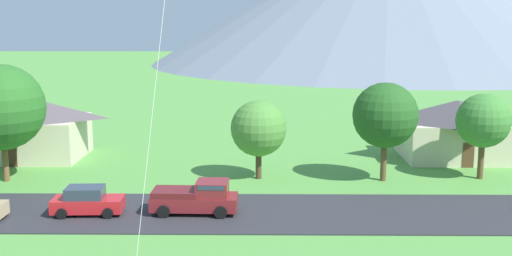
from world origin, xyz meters
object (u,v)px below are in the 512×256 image
(tree_near_left, at_px, (1,107))
(parked_car_red_mid_east, at_px, (87,201))
(tree_center, at_px, (483,121))
(tree_near_right, at_px, (385,115))
(tree_right_of_center, at_px, (259,129))
(pickup_truck_maroon_west_side, at_px, (197,197))
(house_leftmost, at_px, (456,128))
(house_left_center, at_px, (26,126))

(tree_near_left, bearing_deg, parked_car_red_mid_east, -43.94)
(tree_near_left, relative_size, parked_car_red_mid_east, 1.99)
(tree_center, relative_size, tree_near_right, 0.88)
(tree_near_left, xyz_separation_m, tree_right_of_center, (18.34, 0.93, -1.68))
(parked_car_red_mid_east, bearing_deg, tree_center, 18.39)
(pickup_truck_maroon_west_side, bearing_deg, house_leftmost, 37.15)
(house_left_center, distance_m, tree_near_right, 29.70)
(tree_center, xyz_separation_m, parked_car_red_mid_east, (-26.62, -8.85, -3.46))
(tree_center, bearing_deg, house_left_center, 169.67)
(house_leftmost, distance_m, tree_near_left, 35.86)
(house_left_center, bearing_deg, pickup_truck_maroon_west_side, -43.49)
(tree_right_of_center, distance_m, tree_near_right, 9.17)
(tree_center, bearing_deg, tree_right_of_center, -179.51)
(house_left_center, bearing_deg, tree_center, -10.33)
(tree_center, bearing_deg, tree_near_right, -175.16)
(tree_near_left, xyz_separation_m, tree_near_right, (27.43, 0.45, -0.62))
(house_left_center, bearing_deg, tree_right_of_center, -18.84)
(house_leftmost, distance_m, tree_center, 6.98)
(tree_center, height_order, pickup_truck_maroon_west_side, tree_center)
(house_left_center, distance_m, tree_center, 36.63)
(house_leftmost, bearing_deg, pickup_truck_maroon_west_side, -142.85)
(parked_car_red_mid_east, xyz_separation_m, pickup_truck_maroon_west_side, (6.57, 0.28, 0.19))
(parked_car_red_mid_east, distance_m, pickup_truck_maroon_west_side, 6.58)
(tree_near_left, distance_m, tree_center, 34.73)
(tree_near_right, bearing_deg, pickup_truck_maroon_west_side, -148.10)
(tree_near_right, distance_m, pickup_truck_maroon_west_side, 15.52)
(parked_car_red_mid_east, height_order, pickup_truck_maroon_west_side, pickup_truck_maroon_west_side)
(tree_near_left, distance_m, tree_right_of_center, 18.44)
(house_leftmost, xyz_separation_m, tree_near_left, (-34.88, -7.82, 2.88))
(tree_right_of_center, height_order, tree_near_right, tree_near_right)
(house_leftmost, distance_m, tree_near_right, 10.71)
(house_leftmost, bearing_deg, tree_right_of_center, -157.38)
(house_leftmost, height_order, tree_near_left, tree_near_left)
(house_left_center, height_order, parked_car_red_mid_east, house_left_center)
(tree_near_left, bearing_deg, house_leftmost, 12.63)
(tree_center, bearing_deg, house_leftmost, 88.50)
(tree_right_of_center, xyz_separation_m, parked_car_red_mid_east, (-10.26, -8.71, -2.88))
(tree_right_of_center, bearing_deg, tree_near_left, -177.11)
(tree_right_of_center, relative_size, pickup_truck_maroon_west_side, 1.10)
(tree_near_right, xyz_separation_m, pickup_truck_maroon_west_side, (-12.78, -7.96, -3.75))
(house_leftmost, bearing_deg, parked_car_red_mid_east, -149.79)
(tree_near_right, height_order, pickup_truck_maroon_west_side, tree_near_right)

